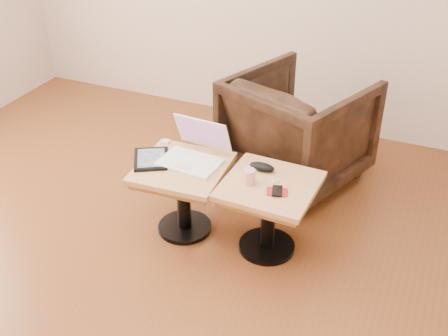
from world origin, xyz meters
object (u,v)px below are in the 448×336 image
at_px(striped_cup, 249,177).
at_px(armchair, 298,129).
at_px(side_table_left, 183,182).
at_px(laptop, 194,153).
at_px(side_table_right, 269,200).

height_order(striped_cup, armchair, armchair).
bearing_deg(armchair, side_table_left, 84.01).
distance_m(laptop, armchair, 0.88).
bearing_deg(striped_cup, armchair, 88.48).
bearing_deg(laptop, striped_cup, -11.31).
bearing_deg(side_table_left, laptop, 65.27).
relative_size(side_table_right, striped_cup, 6.08).
relative_size(side_table_right, laptop, 1.42).
distance_m(side_table_left, armchair, 0.96).
bearing_deg(armchair, laptop, 83.33).
xyz_separation_m(laptop, striped_cup, (0.39, -0.11, -0.00)).
xyz_separation_m(side_table_right, laptop, (-0.49, 0.06, 0.16)).
bearing_deg(laptop, armchair, 65.84).
bearing_deg(laptop, side_table_left, -107.31).
height_order(laptop, armchair, armchair).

